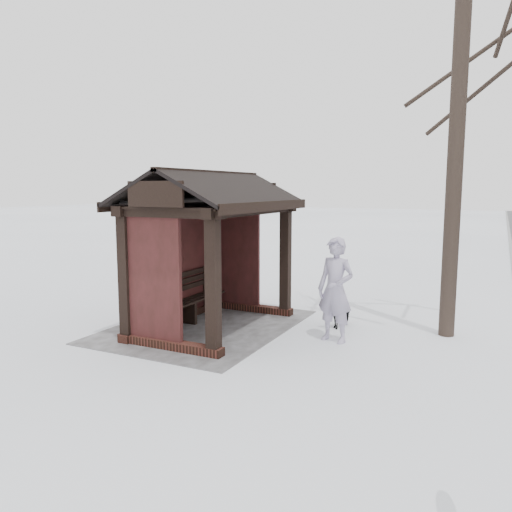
% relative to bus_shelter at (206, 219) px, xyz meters
% --- Properties ---
extents(ground, '(120.00, 120.00, 0.00)m').
position_rel_bus_shelter_xyz_m(ground, '(0.00, 0.16, -2.17)').
color(ground, white).
rests_on(ground, ground).
extents(trampled_patch, '(4.20, 3.20, 0.02)m').
position_rel_bus_shelter_xyz_m(trampled_patch, '(0.00, -0.04, -2.16)').
color(trampled_patch, gray).
rests_on(trampled_patch, ground).
extents(bus_shelter, '(3.60, 2.40, 3.09)m').
position_rel_bus_shelter_xyz_m(bus_shelter, '(0.00, 0.00, 0.00)').
color(bus_shelter, '#361C13').
rests_on(bus_shelter, ground).
extents(pedestrian, '(0.60, 0.78, 1.90)m').
position_rel_bus_shelter_xyz_m(pedestrian, '(-0.22, 2.57, -1.22)').
color(pedestrian, '#ABA0BC').
rests_on(pedestrian, ground).
extents(dog, '(0.78, 0.44, 0.63)m').
position_rel_bus_shelter_xyz_m(dog, '(-1.21, 2.33, -1.85)').
color(dog, black).
rests_on(dog, ground).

